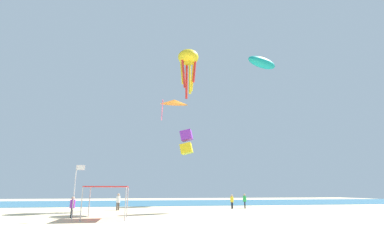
% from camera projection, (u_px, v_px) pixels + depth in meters
% --- Properties ---
extents(ground, '(110.00, 110.00, 0.10)m').
position_uv_depth(ground, '(185.00, 220.00, 20.93)').
color(ground, beige).
extents(ocean_strip, '(110.00, 22.50, 0.03)m').
position_uv_depth(ocean_strip, '(160.00, 203.00, 47.88)').
color(ocean_strip, teal).
rests_on(ocean_strip, ground).
extents(canopy_tent, '(3.03, 3.16, 2.39)m').
position_uv_depth(canopy_tent, '(107.00, 188.00, 21.17)').
color(canopy_tent, '#B2B2B7').
rests_on(canopy_tent, ground).
extents(person_near_tent, '(0.38, 0.38, 1.60)m').
position_uv_depth(person_near_tent, '(232.00, 200.00, 32.60)').
color(person_near_tent, black).
rests_on(person_near_tent, ground).
extents(person_leftmost, '(0.42, 0.43, 1.76)m').
position_uv_depth(person_leftmost, '(118.00, 200.00, 29.92)').
color(person_leftmost, brown).
rests_on(person_leftmost, ground).
extents(person_central, '(0.38, 0.42, 1.62)m').
position_uv_depth(person_central, '(72.00, 205.00, 21.77)').
color(person_central, black).
rests_on(person_central, ground).
extents(person_rightmost, '(0.40, 0.43, 1.68)m').
position_uv_depth(person_rightmost, '(245.00, 200.00, 33.24)').
color(person_rightmost, black).
rests_on(person_rightmost, ground).
extents(banner_flag, '(0.61, 0.06, 3.89)m').
position_uv_depth(banner_flag, '(76.00, 187.00, 20.18)').
color(banner_flag, silver).
rests_on(banner_flag, ground).
extents(kite_octopus_yellow, '(3.74, 3.74, 6.66)m').
position_uv_depth(kite_octopus_yellow, '(188.00, 60.00, 38.18)').
color(kite_octopus_yellow, yellow).
extents(kite_delta_orange, '(3.01, 3.05, 2.54)m').
position_uv_depth(kite_delta_orange, '(174.00, 102.00, 30.34)').
color(kite_delta_orange, orange).
extents(kite_inflatable_teal, '(5.11, 3.45, 1.96)m').
position_uv_depth(kite_inflatable_teal, '(262.00, 63.00, 37.22)').
color(kite_inflatable_teal, teal).
extents(kite_box_purple, '(2.26, 2.10, 3.69)m').
position_uv_depth(kite_box_purple, '(186.00, 142.00, 41.05)').
color(kite_box_purple, purple).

